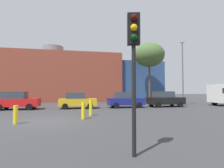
{
  "coord_description": "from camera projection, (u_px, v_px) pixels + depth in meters",
  "views": [
    {
      "loc": [
        1.97,
        -11.33,
        1.83
      ],
      "look_at": [
        5.88,
        8.28,
        2.67
      ],
      "focal_mm": 28.08,
      "sensor_mm": 36.0,
      "label": 1
    }
  ],
  "objects": [
    {
      "name": "bollard_yellow_2",
      "position": [
        91.0,
        108.0,
        13.15
      ],
      "size": [
        0.24,
        0.24,
        1.18
      ],
      "primitive_type": "cylinder",
      "color": "yellow",
      "rests_on": "ground_plane"
    },
    {
      "name": "ground_plane",
      "position": [
        44.0,
        121.0,
        10.64
      ],
      "size": [
        200.0,
        200.0,
        0.0
      ],
      "primitive_type": "plane",
      "color": "#38383A"
    },
    {
      "name": "street_lamp",
      "position": [
        183.0,
        69.0,
        23.01
      ],
      "size": [
        0.8,
        0.24,
        8.49
      ],
      "color": "#59595E",
      "rests_on": "ground_plane"
    },
    {
      "name": "parked_car_1",
      "position": [
        17.0,
        101.0,
        17.61
      ],
      "size": [
        4.17,
        2.05,
        1.81
      ],
      "color": "red",
      "rests_on": "ground_plane"
    },
    {
      "name": "parked_car_2",
      "position": [
        77.0,
        101.0,
        18.78
      ],
      "size": [
        3.92,
        1.92,
        1.7
      ],
      "color": "gold",
      "rests_on": "ground_plane"
    },
    {
      "name": "bollard_yellow_1",
      "position": [
        16.0,
        115.0,
        9.8
      ],
      "size": [
        0.24,
        0.24,
        1.04
      ],
      "primitive_type": "cylinder",
      "color": "yellow",
      "rests_on": "ground_plane"
    },
    {
      "name": "traffic_light_near_right",
      "position": [
        134.0,
        51.0,
        5.01
      ],
      "size": [
        0.41,
        0.4,
        4.07
      ],
      "rotation": [
        0.0,
        0.0,
        -1.81
      ],
      "color": "black",
      "rests_on": "ground_plane"
    },
    {
      "name": "parked_car_4",
      "position": [
        165.0,
        99.0,
        20.78
      ],
      "size": [
        4.23,
        2.07,
        1.83
      ],
      "color": "black",
      "rests_on": "ground_plane"
    },
    {
      "name": "building_backdrop",
      "position": [
        53.0,
        79.0,
        34.33
      ],
      "size": [
        41.84,
        12.53,
        10.63
      ],
      "color": "brown",
      "rests_on": "ground_plane"
    },
    {
      "name": "parked_car_3",
      "position": [
        125.0,
        100.0,
        19.82
      ],
      "size": [
        4.03,
        1.98,
        1.74
      ],
      "color": "navy",
      "rests_on": "ground_plane"
    },
    {
      "name": "bare_tree_0",
      "position": [
        149.0,
        55.0,
        28.52
      ],
      "size": [
        4.87,
        4.87,
        9.73
      ],
      "color": "brown",
      "rests_on": "ground_plane"
    },
    {
      "name": "bollard_yellow_0",
      "position": [
        83.0,
        111.0,
        11.59
      ],
      "size": [
        0.24,
        0.24,
        1.11
      ],
      "primitive_type": "cylinder",
      "color": "yellow",
      "rests_on": "ground_plane"
    }
  ]
}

